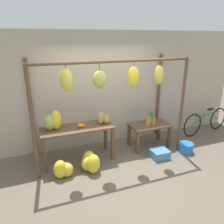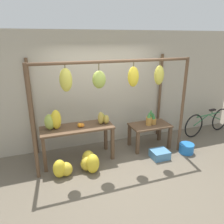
{
  "view_description": "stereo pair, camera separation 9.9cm",
  "coord_description": "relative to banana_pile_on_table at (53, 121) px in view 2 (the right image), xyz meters",
  "views": [
    {
      "loc": [
        -1.59,
        -3.52,
        2.63
      ],
      "look_at": [
        0.05,
        0.82,
        1.04
      ],
      "focal_mm": 35.0,
      "sensor_mm": 36.0,
      "label": 1
    },
    {
      "loc": [
        -1.5,
        -3.55,
        2.63
      ],
      "look_at": [
        0.05,
        0.82,
        1.04
      ],
      "focal_mm": 35.0,
      "sensor_mm": 36.0,
      "label": 2
    }
  ],
  "objects": [
    {
      "name": "papaya_pile",
      "position": [
        1.06,
        -0.05,
        -0.07
      ],
      "size": [
        0.31,
        0.26,
        0.29
      ],
      "color": "gold",
      "rests_on": "display_table_main"
    },
    {
      "name": "ground_plane",
      "position": [
        1.24,
        -0.86,
        -0.98
      ],
      "size": [
        20.0,
        20.0,
        0.0
      ],
      "primitive_type": "plane",
      "color": "#665B4C"
    },
    {
      "name": "blue_bucket",
      "position": [
        2.98,
        -0.63,
        -0.87
      ],
      "size": [
        0.34,
        0.34,
        0.23
      ],
      "color": "blue",
      "rests_on": "ground_plane"
    },
    {
      "name": "shop_wall_back",
      "position": [
        1.24,
        0.64,
        0.42
      ],
      "size": [
        8.0,
        0.08,
        2.8
      ],
      "color": "#B2A893",
      "rests_on": "ground_plane"
    },
    {
      "name": "display_table_main",
      "position": [
        0.49,
        -0.05,
        -0.32
      ],
      "size": [
        1.57,
        0.6,
        0.79
      ],
      "color": "brown",
      "rests_on": "ground_plane"
    },
    {
      "name": "banana_pile_ground_left",
      "position": [
        0.06,
        -0.59,
        -0.81
      ],
      "size": [
        0.46,
        0.35,
        0.38
      ],
      "color": "gold",
      "rests_on": "ground_plane"
    },
    {
      "name": "orange_pile",
      "position": [
        0.56,
        -0.08,
        -0.15
      ],
      "size": [
        0.15,
        0.12,
        0.09
      ],
      "color": "orange",
      "rests_on": "display_table_main"
    },
    {
      "name": "banana_pile_on_table",
      "position": [
        0.0,
        0.0,
        0.0
      ],
      "size": [
        0.39,
        0.27,
        0.42
      ],
      "color": "yellow",
      "rests_on": "display_table_main"
    },
    {
      "name": "pineapple_cluster",
      "position": [
        2.36,
        0.05,
        -0.26
      ],
      "size": [
        0.32,
        0.36,
        0.31
      ],
      "color": "#B27F38",
      "rests_on": "display_table_side"
    },
    {
      "name": "fruit_crate_white",
      "position": [
        2.25,
        -0.62,
        -0.89
      ],
      "size": [
        0.39,
        0.35,
        0.19
      ],
      "color": "#4C84B2",
      "rests_on": "ground_plane"
    },
    {
      "name": "parked_bicycle",
      "position": [
        4.25,
        0.12,
        -0.63
      ],
      "size": [
        1.74,
        0.29,
        0.71
      ],
      "color": "black",
      "rests_on": "ground_plane"
    },
    {
      "name": "display_table_side",
      "position": [
        2.29,
        -0.04,
        -0.5
      ],
      "size": [
        0.98,
        0.58,
        0.6
      ],
      "color": "brown",
      "rests_on": "ground_plane"
    },
    {
      "name": "stall_awning",
      "position": [
        1.2,
        -0.28,
        0.68
      ],
      "size": [
        3.35,
        1.15,
        2.23
      ],
      "color": "brown",
      "rests_on": "ground_plane"
    },
    {
      "name": "banana_pile_ground_right",
      "position": [
        0.64,
        -0.55,
        -0.8
      ],
      "size": [
        0.44,
        0.61,
        0.41
      ],
      "color": "gold",
      "rests_on": "ground_plane"
    }
  ]
}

